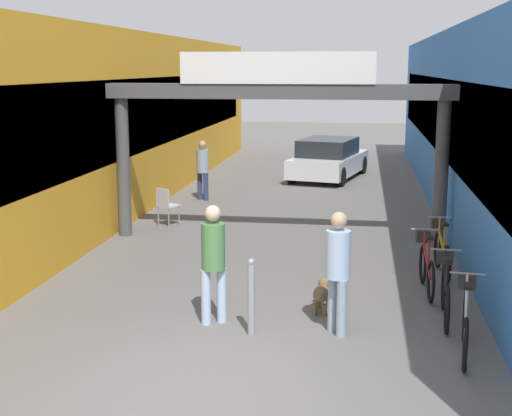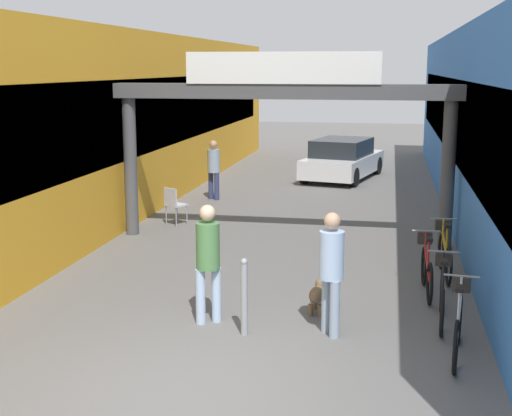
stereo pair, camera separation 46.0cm
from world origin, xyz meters
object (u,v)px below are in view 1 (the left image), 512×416
object	(u,v)px
bicycle_silver_nearest	(466,319)
bicycle_orange_farthest	(441,249)
pedestrian_companion	(213,256)
parked_car_white	(328,159)
pedestrian_carrying_crate	(203,166)
bicycle_black_second	(445,290)
bollard_post_metal	(251,296)
dog_on_leash	(322,293)
cafe_chair_aluminium_nearer	(166,203)
bicycle_red_third	(426,265)
pedestrian_with_dog	(338,265)

from	to	relation	value
bicycle_silver_nearest	bicycle_orange_farthest	size ratio (longest dim) A/B	1.00
pedestrian_companion	parked_car_white	size ratio (longest dim) A/B	0.41
pedestrian_carrying_crate	bicycle_black_second	xyz separation A→B (m)	(5.60, -8.78, -0.50)
bollard_post_metal	dog_on_leash	bearing A→B (deg)	51.25
dog_on_leash	bicycle_black_second	world-z (taller)	bicycle_black_second
dog_on_leash	bicycle_orange_farthest	xyz separation A→B (m)	(1.99, 2.33, 0.15)
pedestrian_companion	cafe_chair_aluminium_nearer	world-z (taller)	pedestrian_companion
bollard_post_metal	parked_car_white	size ratio (longest dim) A/B	0.25
cafe_chair_aluminium_nearer	dog_on_leash	bearing A→B (deg)	-53.79
pedestrian_carrying_crate	bollard_post_metal	bearing A→B (deg)	-73.66
parked_car_white	bicycle_silver_nearest	bearing A→B (deg)	-80.32
bicycle_black_second	bicycle_red_third	world-z (taller)	same
bicycle_red_third	bicycle_orange_farthest	xyz separation A→B (m)	(0.36, 1.05, 0.00)
bicycle_red_third	bicycle_orange_farthest	world-z (taller)	same
pedestrian_carrying_crate	bicycle_red_third	bearing A→B (deg)	-53.85
bicycle_silver_nearest	bicycle_orange_farthest	xyz separation A→B (m)	(0.07, 3.63, 0.00)
dog_on_leash	parked_car_white	xyz separation A→B (m)	(-0.54, 13.12, 0.36)
bicycle_orange_farthest	bollard_post_metal	xyz separation A→B (m)	(-2.91, -3.46, 0.12)
bicycle_orange_farthest	bollard_post_metal	distance (m)	4.52
bicycle_orange_farthest	parked_car_white	world-z (taller)	parked_car_white
pedestrian_carrying_crate	bicycle_orange_farthest	distance (m)	8.64
pedestrian_carrying_crate	bicycle_red_third	distance (m)	9.23
pedestrian_carrying_crate	bollard_post_metal	xyz separation A→B (m)	(2.89, -9.85, -0.39)
pedestrian_companion	parked_car_white	world-z (taller)	pedestrian_companion
bicycle_black_second	bicycle_red_third	distance (m)	1.35
pedestrian_with_dog	dog_on_leash	world-z (taller)	pedestrian_with_dog
pedestrian_companion	bicycle_black_second	bearing A→B (deg)	11.88
bicycle_orange_farthest	cafe_chair_aluminium_nearer	world-z (taller)	bicycle_orange_farthest
pedestrian_carrying_crate	bollard_post_metal	distance (m)	10.28
bicycle_red_third	pedestrian_companion	bearing A→B (deg)	-147.15
bicycle_black_second	bicycle_orange_farthest	world-z (taller)	same
bicycle_red_third	dog_on_leash	bearing A→B (deg)	-142.10
bicycle_silver_nearest	bicycle_black_second	bearing A→B (deg)	95.51
bicycle_silver_nearest	bollard_post_metal	world-z (taller)	bollard_post_metal
pedestrian_companion	bicycle_orange_farthest	world-z (taller)	pedestrian_companion
pedestrian_companion	bollard_post_metal	distance (m)	0.84
bicycle_black_second	bicycle_orange_farthest	distance (m)	2.40
bicycle_black_second	dog_on_leash	bearing A→B (deg)	178.02
bicycle_silver_nearest	bicycle_black_second	distance (m)	1.25
pedestrian_carrying_crate	bicycle_black_second	distance (m)	10.43
pedestrian_companion	bicycle_silver_nearest	distance (m)	3.52
cafe_chair_aluminium_nearer	pedestrian_companion	bearing A→B (deg)	-68.52
bollard_post_metal	parked_car_white	bearing A→B (deg)	88.50
pedestrian_with_dog	pedestrian_companion	world-z (taller)	pedestrian_companion
pedestrian_companion	bicycle_orange_farthest	distance (m)	4.71
bicycle_black_second	bollard_post_metal	world-z (taller)	bollard_post_metal
dog_on_leash	pedestrian_companion	bearing A→B (deg)	-153.34
bollard_post_metal	cafe_chair_aluminium_nearer	xyz separation A→B (m)	(-3.01, 6.49, -0.01)
pedestrian_carrying_crate	bicycle_silver_nearest	bearing A→B (deg)	-60.28
bicycle_silver_nearest	parked_car_white	bearing A→B (deg)	99.68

